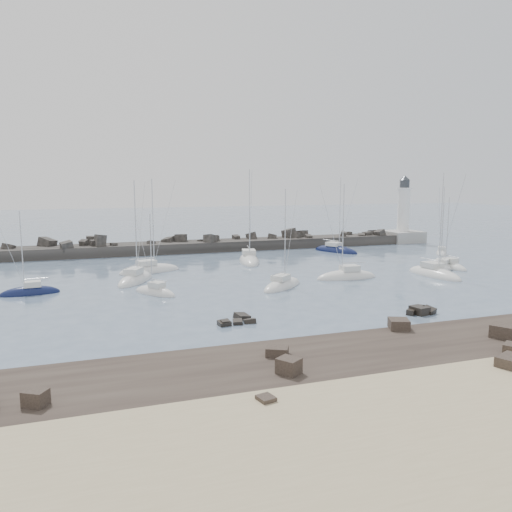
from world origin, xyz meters
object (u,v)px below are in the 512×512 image
Objects in this scene: sailboat_6 at (249,261)px; sailboat_3 at (135,280)px; sailboat_2 at (30,293)px; sailboat_5 at (155,293)px; sailboat_4 at (150,271)px; sailboat_11 at (441,269)px; sailboat_8 at (336,251)px; sailboat_9 at (347,277)px; lighthouse at (403,227)px; sailboat_12 at (442,254)px; sailboat_10 at (448,267)px; sailboat_13 at (434,275)px; sailboat_7 at (282,286)px.

sailboat_3 is at bearing -151.33° from sailboat_6.
sailboat_5 is at bearing -18.25° from sailboat_2.
sailboat_4 is 1.09× the size of sailboat_11.
sailboat_4 is 35.95m from sailboat_8.
sailboat_4 is 27.26m from sailboat_9.
sailboat_4 is at bearing 67.83° from sailboat_3.
lighthouse is 63.02m from sailboat_3.
sailboat_9 is at bearing -28.96° from sailboat_4.
sailboat_4 is at bearing -179.01° from sailboat_12.
sailboat_2 is at bearing 179.12° from sailboat_10.
sailboat_13 is (19.95, -19.19, -0.01)m from sailboat_6.
sailboat_9 is at bearing -174.53° from sailboat_11.
sailboat_2 is 0.81× the size of sailboat_7.
sailboat_2 is 0.77× the size of sailboat_9.
sailboat_7 is (13.80, -15.56, -0.01)m from sailboat_4.
lighthouse reaches higher than sailboat_2.
lighthouse is 1.42× the size of sailboat_2.
sailboat_5 is at bearing -94.48° from sailboat_4.
sailboat_8 is (-20.53, -8.99, -2.95)m from lighthouse.
sailboat_11 is (41.25, 2.60, -0.01)m from sailboat_5.
lighthouse is 1.06× the size of sailboat_3.
sailboat_9 is at bearing -65.21° from sailboat_6.
sailboat_3 is 18.80m from sailboat_7.
sailboat_5 is 1.03× the size of sailboat_12.
sailboat_2 is 50.73m from sailboat_13.
sailboat_10 is at bearing -5.60° from sailboat_3.
sailboat_10 is (44.75, -4.39, -0.02)m from sailboat_3.
sailboat_13 is at bearing 0.51° from sailboat_7.
lighthouse is 0.98× the size of sailboat_13.
sailboat_2 is 0.71× the size of sailboat_8.
sailboat_4 reaches higher than sailboat_11.
sailboat_3 is at bearing -156.30° from sailboat_8.
sailboat_5 is 37.07m from sailboat_13.
sailboat_10 is 1.17× the size of sailboat_12.
sailboat_6 is (17.10, 18.07, 0.02)m from sailboat_5.
lighthouse is at bearing 23.66° from sailboat_8.
sailboat_11 is 16.19m from sailboat_12.
sailboat_11 is at bearing 8.46° from sailboat_7.
sailboat_2 is 38.49m from sailboat_9.
lighthouse is 0.94× the size of sailboat_6.
sailboat_7 is (-41.27, -34.53, -2.96)m from lighthouse.
sailboat_4 is (14.49, 9.84, 0.01)m from sailboat_2.
lighthouse reaches higher than sailboat_4.
sailboat_5 is at bearing -175.33° from sailboat_10.
sailboat_12 is (36.60, 16.43, -0.00)m from sailboat_7.
sailboat_5 is (-56.19, -33.21, -2.96)m from lighthouse.
sailboat_4 is at bearing 165.76° from sailboat_10.
sailboat_6 is at bearing 83.57° from sailboat_7.
sailboat_3 is at bearing 150.56° from sailboat_7.
sailboat_13 is at bearing -13.22° from sailboat_3.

